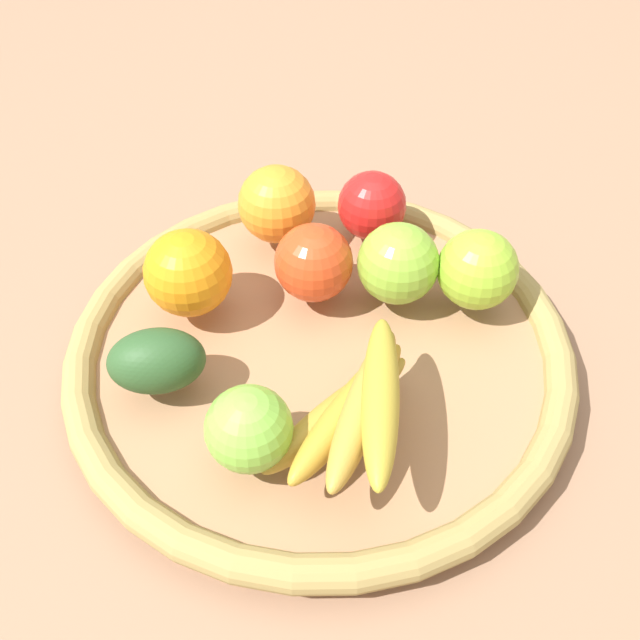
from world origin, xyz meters
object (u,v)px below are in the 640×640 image
object	(u,v)px
apple_4	(372,206)
apple_2	(477,270)
banana_bunch	(357,406)
apple_3	(314,263)
apple_1	(249,429)
avocado	(157,361)
apple_0	(398,263)
orange_1	(188,273)
orange_0	(277,204)

from	to	relation	value
apple_4	apple_2	distance (m)	0.13
banana_bunch	apple_2	world-z (taller)	apple_2
apple_3	apple_4	world-z (taller)	apple_3
apple_1	avocado	distance (m)	0.11
apple_0	apple_3	bearing A→B (deg)	-177.14
orange_1	apple_2	xyz separation A→B (m)	(0.26, 0.03, -0.00)
apple_3	orange_0	size ratio (longest dim) A/B	0.94
apple_1	avocado	size ratio (longest dim) A/B	0.83
apple_1	orange_0	bearing A→B (deg)	92.75
banana_bunch	apple_3	bearing A→B (deg)	106.83
avocado	apple_2	size ratio (longest dim) A/B	1.09
avocado	apple_2	bearing A→B (deg)	24.80
orange_1	apple_1	size ratio (longest dim) A/B	1.19
apple_1	avocado	bearing A→B (deg)	143.52
orange_0	orange_1	bearing A→B (deg)	-121.40
orange_0	apple_4	xyz separation A→B (m)	(0.09, 0.01, -0.00)
apple_2	apple_3	bearing A→B (deg)	-179.01
orange_1	apple_2	size ratio (longest dim) A/B	1.08
banana_bunch	apple_4	size ratio (longest dim) A/B	2.33
apple_1	apple_4	xyz separation A→B (m)	(0.08, 0.28, 0.00)
avocado	apple_4	xyz separation A→B (m)	(0.17, 0.21, 0.01)
orange_0	banana_bunch	bearing A→B (deg)	-68.94
banana_bunch	apple_1	size ratio (longest dim) A/B	2.42
orange_1	apple_2	bearing A→B (deg)	6.51
apple_3	avocado	world-z (taller)	apple_3
apple_3	avocado	bearing A→B (deg)	-134.34
banana_bunch	apple_4	xyz separation A→B (m)	(0.00, 0.25, 0.00)
orange_1	avocado	size ratio (longest dim) A/B	0.99
orange_1	apple_0	size ratio (longest dim) A/B	1.05
apple_3	apple_1	xyz separation A→B (m)	(-0.03, -0.19, -0.00)
orange_1	banana_bunch	bearing A→B (deg)	-39.51
apple_1	orange_0	size ratio (longest dim) A/B	0.86
banana_bunch	apple_4	world-z (taller)	apple_4
banana_bunch	avocado	size ratio (longest dim) A/B	2.01
banana_bunch	apple_4	distance (m)	0.25
apple_1	apple_4	bearing A→B (deg)	73.57
orange_1	apple_3	xyz separation A→B (m)	(0.11, 0.03, -0.00)
orange_1	avocado	bearing A→B (deg)	-94.63
banana_bunch	apple_2	xyz separation A→B (m)	(0.10, 0.16, 0.00)
apple_0	avocado	xyz separation A→B (m)	(-0.20, -0.13, -0.01)
apple_1	orange_0	xyz separation A→B (m)	(-0.01, 0.27, 0.01)
orange_1	banana_bunch	distance (m)	0.21
apple_3	apple_0	size ratio (longest dim) A/B	0.96
orange_0	apple_2	bearing A→B (deg)	-22.17
orange_0	apple_2	distance (m)	0.21
orange_0	apple_0	distance (m)	0.14
apple_1	apple_4	distance (m)	0.29
apple_1	apple_2	distance (m)	0.26
orange_1	apple_4	world-z (taller)	orange_1
apple_0	avocado	bearing A→B (deg)	-147.43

